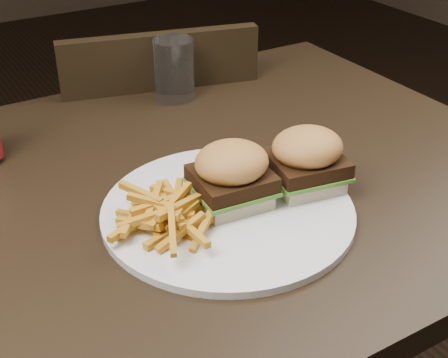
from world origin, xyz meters
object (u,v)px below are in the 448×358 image
dining_table (144,203)px  plate (228,211)px  tumbler (174,70)px  chair_far (153,182)px

dining_table → plate: (0.07, -0.11, 0.03)m
tumbler → dining_table: bearing=-125.3°
dining_table → chair_far: (0.23, 0.50, -0.30)m
chair_far → plate: plate is taller
plate → tumbler: tumbler is taller
dining_table → tumbler: bearing=54.7°
dining_table → plate: 0.14m
plate → tumbler: bearing=72.9°
dining_table → chair_far: 0.63m
plate → chair_far: bearing=75.3°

